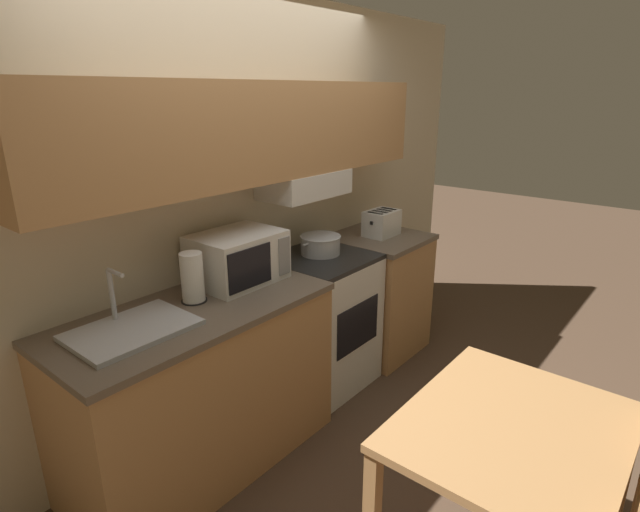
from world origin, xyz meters
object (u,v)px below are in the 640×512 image
(microwave, at_px, (238,257))
(dining_table, at_px, (511,445))
(toaster, at_px, (382,223))
(sink_basin, at_px, (132,329))
(cooking_pot, at_px, (320,244))
(paper_towel_roll, at_px, (192,278))
(stove_range, at_px, (321,320))

(microwave, relative_size, dining_table, 0.51)
(microwave, height_order, toaster, microwave)
(microwave, relative_size, sink_basin, 0.93)
(cooking_pot, height_order, toaster, toaster)
(cooking_pot, distance_m, toaster, 0.64)
(sink_basin, xyz_separation_m, paper_towel_roll, (0.40, 0.07, 0.11))
(sink_basin, distance_m, paper_towel_roll, 0.42)
(toaster, distance_m, paper_towel_roll, 1.67)
(toaster, relative_size, dining_table, 0.28)
(microwave, height_order, sink_basin, microwave)
(cooking_pot, relative_size, sink_basin, 0.66)
(toaster, bearing_deg, stove_range, 177.59)
(paper_towel_roll, distance_m, dining_table, 1.67)
(cooking_pot, bearing_deg, paper_towel_roll, 179.60)
(stove_range, distance_m, dining_table, 1.66)
(toaster, height_order, paper_towel_roll, paper_towel_roll)
(dining_table, bearing_deg, stove_range, 66.87)
(stove_range, height_order, cooking_pot, cooking_pot)
(stove_range, bearing_deg, paper_towel_roll, 177.09)
(sink_basin, height_order, paper_towel_roll, sink_basin)
(toaster, relative_size, sink_basin, 0.52)
(toaster, xyz_separation_m, paper_towel_roll, (-1.67, 0.08, 0.03))
(stove_range, height_order, toaster, toaster)
(stove_range, relative_size, dining_table, 0.96)
(microwave, bearing_deg, sink_basin, -171.60)
(cooking_pot, relative_size, dining_table, 0.36)
(sink_basin, relative_size, paper_towel_roll, 2.02)
(toaster, height_order, sink_basin, sink_basin)
(cooking_pot, xyz_separation_m, dining_table, (-0.69, -1.57, -0.38))
(paper_towel_roll, relative_size, dining_table, 0.27)
(microwave, distance_m, sink_basin, 0.76)
(dining_table, bearing_deg, microwave, 89.85)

